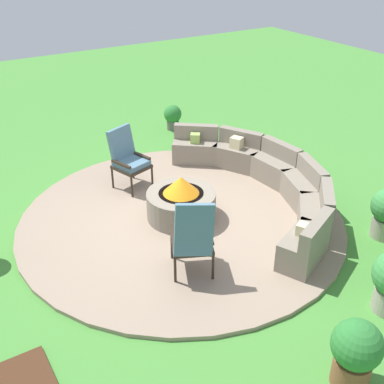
{
  "coord_description": "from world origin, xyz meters",
  "views": [
    {
      "loc": [
        5.54,
        -3.24,
        4.13
      ],
      "look_at": [
        0.0,
        0.2,
        0.45
      ],
      "focal_mm": 44.43,
      "sensor_mm": 36.0,
      "label": 1
    }
  ],
  "objects_px": {
    "lounge_chair_front_left": "(128,157)",
    "lounge_chair_front_right": "(193,237)",
    "potted_plant_2": "(355,352)",
    "potted_plant_0": "(173,116)",
    "curved_stone_bench": "(267,181)",
    "fire_pit": "(181,202)"
  },
  "relations": [
    {
      "from": "lounge_chair_front_right",
      "to": "potted_plant_0",
      "type": "distance_m",
      "value": 5.3
    },
    {
      "from": "curved_stone_bench",
      "to": "lounge_chair_front_right",
      "type": "bearing_deg",
      "value": -63.31
    },
    {
      "from": "lounge_chair_front_right",
      "to": "potted_plant_2",
      "type": "relative_size",
      "value": 1.41
    },
    {
      "from": "fire_pit",
      "to": "curved_stone_bench",
      "type": "bearing_deg",
      "value": 83.14
    },
    {
      "from": "curved_stone_bench",
      "to": "potted_plant_0",
      "type": "xyz_separation_m",
      "value": [
        -3.63,
        0.23,
        -0.03
      ]
    },
    {
      "from": "curved_stone_bench",
      "to": "potted_plant_0",
      "type": "distance_m",
      "value": 3.63
    },
    {
      "from": "lounge_chair_front_right",
      "to": "fire_pit",
      "type": "bearing_deg",
      "value": 90.36
    },
    {
      "from": "lounge_chair_front_left",
      "to": "lounge_chair_front_right",
      "type": "xyz_separation_m",
      "value": [
        2.66,
        -0.33,
        0.02
      ]
    },
    {
      "from": "potted_plant_0",
      "to": "lounge_chair_front_right",
      "type": "bearing_deg",
      "value": -26.95
    },
    {
      "from": "lounge_chair_front_left",
      "to": "potted_plant_0",
      "type": "xyz_separation_m",
      "value": [
        -2.06,
        2.07,
        -0.3
      ]
    },
    {
      "from": "fire_pit",
      "to": "potted_plant_0",
      "type": "distance_m",
      "value": 3.88
    },
    {
      "from": "lounge_chair_front_left",
      "to": "potted_plant_2",
      "type": "height_order",
      "value": "lounge_chair_front_left"
    },
    {
      "from": "fire_pit",
      "to": "lounge_chair_front_left",
      "type": "distance_m",
      "value": 1.43
    },
    {
      "from": "potted_plant_2",
      "to": "potted_plant_0",
      "type": "bearing_deg",
      "value": 164.59
    },
    {
      "from": "fire_pit",
      "to": "potted_plant_2",
      "type": "bearing_deg",
      "value": -1.93
    },
    {
      "from": "curved_stone_bench",
      "to": "lounge_chair_front_right",
      "type": "height_order",
      "value": "lounge_chair_front_right"
    },
    {
      "from": "lounge_chair_front_right",
      "to": "potted_plant_0",
      "type": "relative_size",
      "value": 1.99
    },
    {
      "from": "potted_plant_0",
      "to": "lounge_chair_front_left",
      "type": "bearing_deg",
      "value": -45.17
    },
    {
      "from": "fire_pit",
      "to": "potted_plant_0",
      "type": "height_order",
      "value": "fire_pit"
    },
    {
      "from": "curved_stone_bench",
      "to": "potted_plant_2",
      "type": "bearing_deg",
      "value": -26.67
    },
    {
      "from": "curved_stone_bench",
      "to": "lounge_chair_front_left",
      "type": "bearing_deg",
      "value": -130.42
    },
    {
      "from": "lounge_chair_front_left",
      "to": "lounge_chair_front_right",
      "type": "relative_size",
      "value": 0.94
    }
  ]
}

